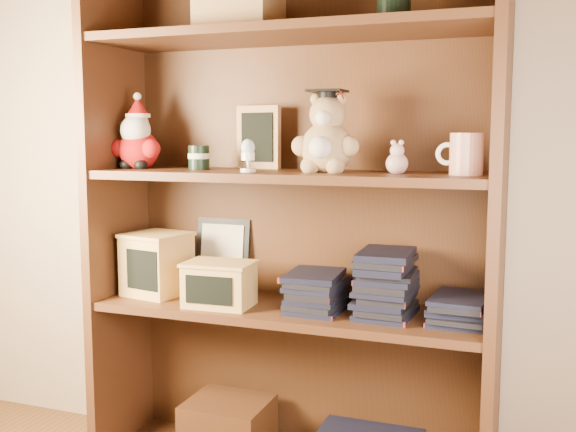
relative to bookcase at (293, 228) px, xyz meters
name	(u,v)px	position (x,y,z in m)	size (l,w,h in m)	color
bookcase	(293,228)	(0.00, 0.00, 0.00)	(1.20, 0.35, 1.60)	#4D2A16
shelf_lower	(288,311)	(0.00, -0.05, -0.24)	(1.14, 0.33, 0.02)	#4D2A16
shelf_upper	(288,176)	(0.00, -0.05, 0.16)	(1.14, 0.33, 0.02)	#4D2A16
santa_plush	(137,140)	(-0.50, -0.06, 0.26)	(0.17, 0.12, 0.24)	#A50F0F
teachers_tin	(199,157)	(-0.29, -0.05, 0.21)	(0.07, 0.07, 0.07)	black
chalkboard_plaque	(259,138)	(-0.14, 0.06, 0.27)	(0.15, 0.09, 0.19)	#9E7547
egg_cup	(248,154)	(-0.09, -0.13, 0.22)	(0.04, 0.04, 0.09)	white
grad_teddy_bear	(326,140)	(0.12, -0.06, 0.26)	(0.20, 0.17, 0.24)	tan
pink_figurine	(397,160)	(0.32, -0.05, 0.21)	(0.06, 0.06, 0.10)	#CDA19F
teacher_mug	(465,154)	(0.50, -0.05, 0.23)	(0.12, 0.09, 0.11)	silver
certificate_frame	(223,254)	(-0.28, 0.09, -0.11)	(0.19, 0.05, 0.23)	black
treats_box	(157,263)	(-0.44, -0.05, -0.13)	(0.21, 0.21, 0.20)	tan
pencils_box	(219,284)	(-0.19, -0.12, -0.16)	(0.21, 0.15, 0.13)	tan
book_stack_left	(315,290)	(0.09, -0.05, -0.17)	(0.14, 0.20, 0.11)	black
book_stack_mid	(386,285)	(0.30, -0.05, -0.14)	(0.14, 0.20, 0.18)	black
book_stack_right	(458,308)	(0.49, -0.05, -0.19)	(0.14, 0.20, 0.08)	black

